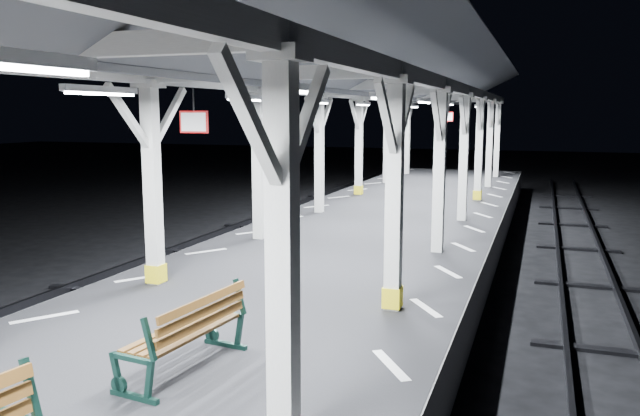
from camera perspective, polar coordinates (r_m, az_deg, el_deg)
The scene contains 6 objects.
ground at distance 8.53m, azimuth -10.74°, elevation -17.99°, with size 120.00×120.00×0.00m, color black.
platform at distance 8.32m, azimuth -10.84°, elevation -14.90°, with size 6.00×50.00×1.00m, color black.
hazard_stripes_left at distance 9.56m, azimuth -23.85°, elevation -9.12°, with size 1.00×48.00×0.01m, color silver.
hazard_stripes_right at distance 7.26m, azimuth 6.48°, elevation -14.07°, with size 1.00×48.00×0.01m, color silver.
canopy at distance 7.65m, azimuth -11.80°, elevation 14.20°, with size 5.40×49.00×4.65m.
bench_mid at distance 7.02m, azimuth -11.77°, elevation -10.94°, with size 0.78×1.68×0.88m.
Camera 1 is at (3.95, -6.53, 3.81)m, focal length 35.00 mm.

